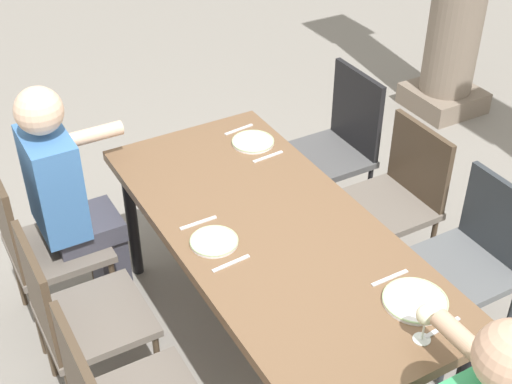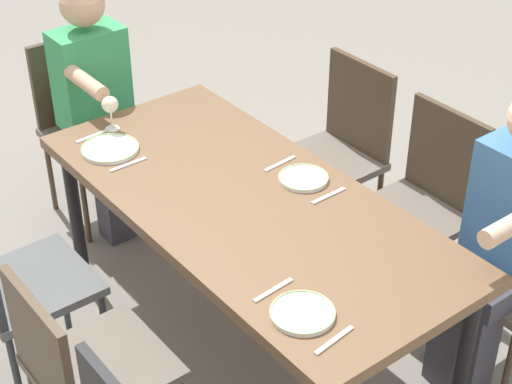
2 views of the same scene
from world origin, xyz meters
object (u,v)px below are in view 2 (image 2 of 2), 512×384
(chair_mid_north, at_px, (81,365))
(plate_1, at_px, (303,178))
(diner_woman_green, at_px, (99,104))
(wine_glass_2, at_px, (110,106))
(plate_2, at_px, (110,149))
(chair_east_south, at_px, (340,144))
(chair_head_east, at_px, (86,117))
(chair_east_north, at_px, (12,282))
(plate_0, at_px, (303,313))
(dining_table, at_px, (247,214))
(diner_man_white, at_px, (503,239))
(chair_mid_south, at_px, (424,197))

(chair_mid_north, height_order, plate_1, chair_mid_north)
(diner_woman_green, xyz_separation_m, wine_glass_2, (-0.37, 0.13, 0.19))
(plate_1, bearing_deg, plate_2, 36.21)
(chair_east_south, relative_size, chair_head_east, 1.00)
(chair_east_north, relative_size, chair_head_east, 0.95)
(chair_mid_north, xyz_separation_m, wine_glass_2, (0.98, -0.71, 0.35))
(diner_woman_green, height_order, plate_0, diner_woman_green)
(chair_east_north, xyz_separation_m, plate_1, (-0.40, -1.10, 0.24))
(dining_table, height_order, chair_east_north, chair_east_north)
(diner_man_white, distance_m, wine_glass_2, 1.73)
(chair_mid_north, bearing_deg, plate_2, -36.28)
(plate_1, height_order, plate_2, same)
(chair_mid_north, relative_size, plate_2, 3.60)
(chair_head_east, distance_m, plate_1, 1.43)
(chair_east_north, xyz_separation_m, diner_man_white, (-1.09, -1.50, 0.16))
(chair_mid_south, relative_size, chair_head_east, 0.97)
(chair_head_east, bearing_deg, plate_1, -169.32)
(chair_mid_north, relative_size, plate_0, 4.14)
(chair_east_south, xyz_separation_m, plate_0, (-1.01, 1.11, 0.24))
(dining_table, xyz_separation_m, chair_east_north, (0.37, 0.84, -0.16))
(chair_head_east, relative_size, diner_woman_green, 0.73)
(chair_mid_north, height_order, diner_man_white, diner_man_white)
(dining_table, distance_m, plate_0, 0.69)
(chair_mid_north, distance_m, diner_man_white, 1.60)
(dining_table, bearing_deg, chair_mid_north, 101.87)
(chair_head_east, bearing_deg, chair_east_north, 139.50)
(diner_woman_green, distance_m, plate_1, 1.24)
(dining_table, xyz_separation_m, chair_head_east, (1.36, 0.00, -0.15))
(dining_table, bearing_deg, plate_0, 157.64)
(chair_east_north, height_order, chair_head_east, chair_head_east)
(chair_mid_south, bearing_deg, wine_glass_2, 45.01)
(dining_table, height_order, wine_glass_2, wine_glass_2)
(chair_head_east, relative_size, plate_0, 4.35)
(chair_head_east, height_order, wine_glass_2, chair_head_east)
(chair_mid_north, relative_size, chair_east_south, 0.95)
(dining_table, relative_size, plate_2, 7.59)
(dining_table, distance_m, chair_east_south, 0.94)
(chair_east_south, height_order, plate_1, chair_east_south)
(diner_man_white, bearing_deg, plate_1, 30.15)
(diner_man_white, xyz_separation_m, plate_2, (1.37, 0.90, 0.08))
(chair_mid_north, xyz_separation_m, diner_woman_green, (1.35, -0.84, 0.16))
(chair_east_north, height_order, chair_east_south, chair_east_south)
(chair_head_east, distance_m, plate_0, 2.02)
(chair_mid_north, bearing_deg, wine_glass_2, -35.73)
(diner_woman_green, distance_m, wine_glass_2, 0.44)
(chair_east_south, xyz_separation_m, plate_2, (0.27, 1.08, 0.24))
(chair_mid_north, relative_size, chair_east_north, 1.01)
(plate_1, relative_size, wine_glass_2, 1.27)
(chair_mid_north, relative_size, chair_head_east, 0.95)
(chair_mid_south, bearing_deg, plate_2, 52.66)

